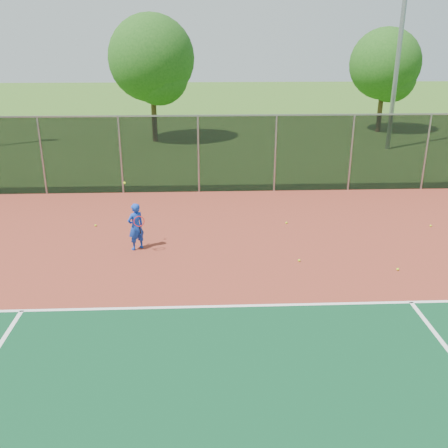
# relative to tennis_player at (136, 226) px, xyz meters

# --- Properties ---
(ground) EXTENTS (120.00, 120.00, 0.00)m
(ground) POSITION_rel_tennis_player_xyz_m (4.79, -6.42, -0.72)
(ground) COLOR #315C1A
(ground) RESTS_ON ground
(court_apron) EXTENTS (30.00, 20.00, 0.02)m
(court_apron) POSITION_rel_tennis_player_xyz_m (4.79, -4.42, -0.71)
(court_apron) COLOR maroon
(court_apron) RESTS_ON ground
(fence_back) EXTENTS (30.00, 0.06, 3.03)m
(fence_back) POSITION_rel_tennis_player_xyz_m (4.79, 5.58, 0.84)
(fence_back) COLOR black
(fence_back) RESTS_ON court_apron
(tennis_player) EXTENTS (0.61, 0.70, 2.02)m
(tennis_player) POSITION_rel_tennis_player_xyz_m (0.00, 0.00, 0.00)
(tennis_player) COLOR #133BB7
(tennis_player) RESTS_ON court_apron
(practice_ball_0) EXTENTS (0.07, 0.07, 0.07)m
(practice_ball_0) POSITION_rel_tennis_player_xyz_m (9.36, 1.38, -0.67)
(practice_ball_0) COLOR #C2E91B
(practice_ball_0) RESTS_ON court_apron
(practice_ball_1) EXTENTS (0.07, 0.07, 0.07)m
(practice_ball_1) POSITION_rel_tennis_player_xyz_m (-1.58, 1.88, -0.67)
(practice_ball_1) COLOR #C2E91B
(practice_ball_1) RESTS_ON court_apron
(practice_ball_2) EXTENTS (0.07, 0.07, 0.07)m
(practice_ball_2) POSITION_rel_tennis_player_xyz_m (4.70, 1.86, -0.67)
(practice_ball_2) COLOR #C2E91B
(practice_ball_2) RESTS_ON court_apron
(practice_ball_3) EXTENTS (0.07, 0.07, 0.07)m
(practice_ball_3) POSITION_rel_tennis_player_xyz_m (7.10, -1.73, -0.67)
(practice_ball_3) COLOR #C2E91B
(practice_ball_3) RESTS_ON court_apron
(practice_ball_5) EXTENTS (0.07, 0.07, 0.07)m
(practice_ball_5) POSITION_rel_tennis_player_xyz_m (4.58, -1.07, -0.67)
(practice_ball_5) COLOR #C2E91B
(practice_ball_5) RESTS_ON court_apron
(floodlight_n) EXTENTS (0.90, 0.40, 11.30)m
(floodlight_n) POSITION_rel_tennis_player_xyz_m (12.09, 13.15, 5.69)
(floodlight_n) COLOR gray
(floodlight_n) RESTS_ON ground
(tree_back_left) EXTENTS (4.79, 4.79, 7.03)m
(tree_back_left) POSITION_rel_tennis_player_xyz_m (-0.72, 15.71, 3.69)
(tree_back_left) COLOR #372714
(tree_back_left) RESTS_ON ground
(tree_back_mid) EXTENTS (4.31, 4.31, 6.34)m
(tree_back_mid) POSITION_rel_tennis_player_xyz_m (13.33, 18.10, 3.25)
(tree_back_mid) COLOR #372714
(tree_back_mid) RESTS_ON ground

